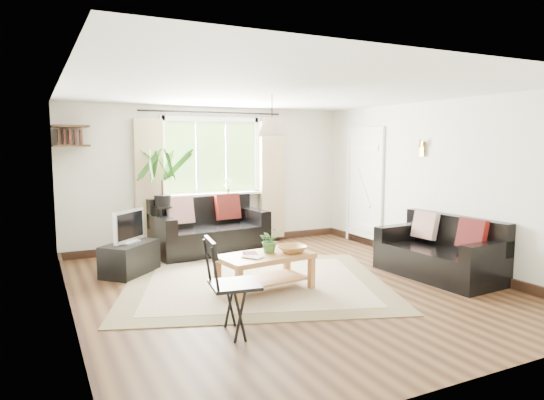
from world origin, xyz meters
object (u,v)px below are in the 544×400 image
tv_stand (130,258)px  palm_stand (163,202)px  coffee_table (265,273)px  sofa_back (210,227)px  sofa_right (438,249)px  folding_chair (235,286)px

tv_stand → palm_stand: size_ratio=0.47×
coffee_table → palm_stand: (-0.64, 2.41, 0.63)m
palm_stand → tv_stand: bearing=-127.7°
sofa_back → palm_stand: palm_stand is taller
sofa_right → tv_stand: (-3.67, 1.98, -0.17)m
sofa_back → palm_stand: 0.86m
sofa_right → coffee_table: 2.40m
folding_chair → sofa_back: bearing=-7.3°
sofa_right → tv_stand: sofa_right is taller
sofa_back → tv_stand: 1.62m
sofa_right → tv_stand: size_ratio=2.03×
coffee_table → tv_stand: (-1.32, 1.53, -0.01)m
coffee_table → tv_stand: coffee_table is taller
palm_stand → folding_chair: size_ratio=1.86×
coffee_table → tv_stand: size_ratio=1.39×
sofa_back → coffee_table: (-0.09, -2.29, -0.20)m
tv_stand → sofa_right: bearing=-73.1°
coffee_table → folding_chair: bearing=-127.7°
tv_stand → palm_stand: palm_stand is taller
coffee_table → folding_chair: size_ratio=1.21×
coffee_table → palm_stand: palm_stand is taller
sofa_right → palm_stand: 4.17m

